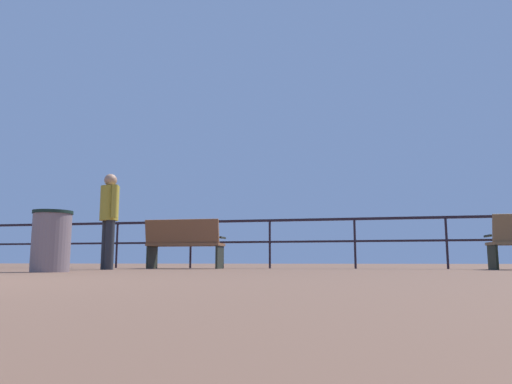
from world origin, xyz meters
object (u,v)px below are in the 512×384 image
object	(u,v)px
seagull_on_rail	(108,218)
trash_bin	(51,241)
bench_near_left	(184,242)
person_by_bench	(109,214)

from	to	relation	value
seagull_on_rail	trash_bin	distance (m)	4.27
bench_near_left	trash_bin	distance (m)	3.28
bench_near_left	trash_bin	size ratio (longest dim) A/B	1.85
trash_bin	bench_near_left	bearing A→B (deg)	79.51
seagull_on_rail	trash_bin	world-z (taller)	seagull_on_rail
bench_near_left	seagull_on_rail	xyz separation A→B (m)	(-2.04, 0.73, 0.57)
trash_bin	seagull_on_rail	bearing A→B (deg)	110.08
bench_near_left	seagull_on_rail	world-z (taller)	seagull_on_rail
person_by_bench	seagull_on_rail	xyz separation A→B (m)	(-1.17, 2.04, 0.14)
person_by_bench	seagull_on_rail	world-z (taller)	person_by_bench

